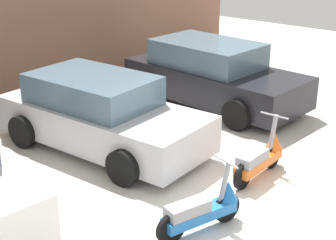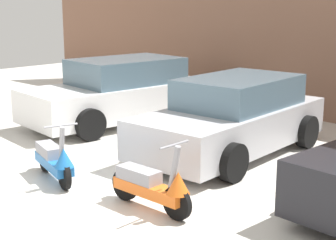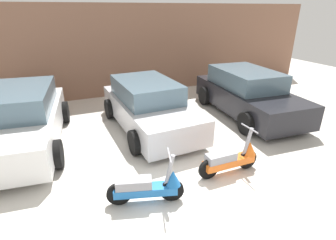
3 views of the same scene
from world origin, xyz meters
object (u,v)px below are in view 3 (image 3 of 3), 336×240
(car_rear_center, at_px, (149,106))
(car_rear_right, at_px, (247,93))
(scooter_front_left, at_px, (149,186))
(scooter_front_right, at_px, (232,158))
(car_rear_left, at_px, (20,120))

(car_rear_center, height_order, car_rear_right, car_rear_right)
(scooter_front_left, relative_size, scooter_front_right, 0.95)
(scooter_front_left, bearing_deg, scooter_front_right, 22.60)
(car_rear_center, distance_m, car_rear_right, 3.47)
(scooter_front_right, relative_size, car_rear_right, 0.33)
(scooter_front_right, bearing_deg, car_rear_right, 47.20)
(car_rear_left, relative_size, car_rear_center, 1.08)
(scooter_front_right, relative_size, car_rear_center, 0.34)
(scooter_front_right, bearing_deg, car_rear_center, 106.16)
(scooter_front_left, bearing_deg, car_rear_center, 87.34)
(car_rear_right, bearing_deg, car_rear_left, -89.43)
(car_rear_left, height_order, car_rear_center, car_rear_left)
(car_rear_left, distance_m, car_rear_right, 6.90)
(scooter_front_right, distance_m, car_rear_left, 5.39)
(scooter_front_left, height_order, car_rear_center, car_rear_center)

